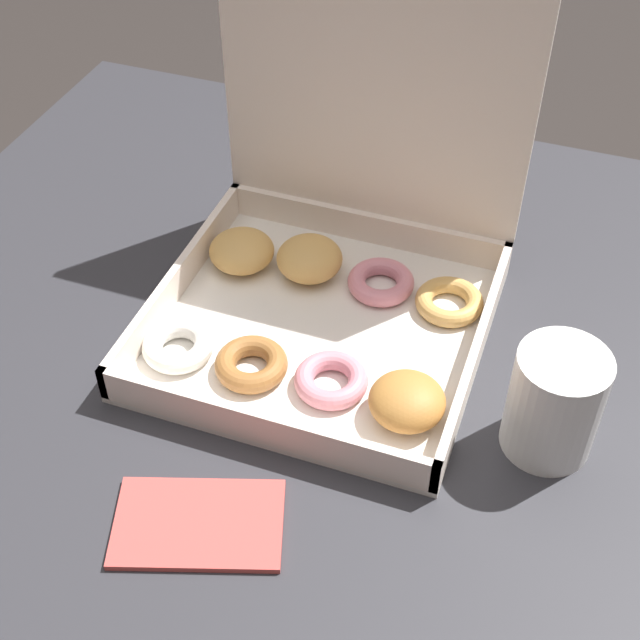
# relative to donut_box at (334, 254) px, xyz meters

# --- Properties ---
(dining_table) EXTENTS (1.00, 0.96, 0.77)m
(dining_table) POSITION_rel_donut_box_xyz_m (0.02, -0.11, -0.17)
(dining_table) COLOR #2D2D33
(dining_table) RESTS_ON ground_plane
(donut_box) EXTENTS (0.31, 0.31, 0.34)m
(donut_box) POSITION_rel_donut_box_xyz_m (0.00, 0.00, 0.00)
(donut_box) COLOR silver
(donut_box) RESTS_ON dining_table
(coffee_mug) EXTENTS (0.08, 0.08, 0.10)m
(coffee_mug) POSITION_rel_donut_box_xyz_m (0.23, -0.10, -0.01)
(coffee_mug) COLOR white
(coffee_mug) RESTS_ON dining_table
(paper_napkin) EXTENTS (0.16, 0.12, 0.01)m
(paper_napkin) POSITION_rel_donut_box_xyz_m (-0.02, -0.29, -0.06)
(paper_napkin) COLOR #CC4C47
(paper_napkin) RESTS_ON dining_table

